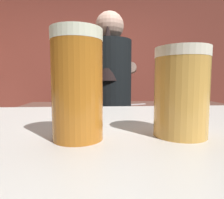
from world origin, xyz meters
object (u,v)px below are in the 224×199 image
at_px(chefs_knife, 135,104).
at_px(bottle_soy, 67,76).
at_px(bartender, 110,103).
at_px(bottle_vinegar, 98,76).
at_px(pint_glass_far, 181,92).
at_px(knife_block, 194,94).
at_px(pint_glass_near, 77,85).
at_px(mixing_bowl, 91,103).

height_order(chefs_knife, bottle_soy, bottle_soy).
height_order(bartender, chefs_knife, bartender).
distance_m(bartender, bottle_vinegar, 1.75).
distance_m(bartender, pint_glass_far, 1.27).
height_order(knife_block, chefs_knife, knife_block).
distance_m(chefs_knife, bottle_soy, 1.61).
bearing_deg(chefs_knife, pint_glass_near, -125.55).
xyz_separation_m(bartender, pint_glass_near, (-0.12, -1.27, 0.16)).
bearing_deg(chefs_knife, pint_glass_far, -120.57).
distance_m(bartender, bottle_soy, 1.83).
distance_m(pint_glass_near, pint_glass_far, 0.15).
bearing_deg(bartender, knife_block, -54.55).
distance_m(pint_glass_far, bottle_soy, 3.05).
height_order(bartender, knife_block, bartender).
xyz_separation_m(mixing_bowl, bottle_vinegar, (0.07, 1.29, 0.31)).
height_order(chefs_knife, pint_glass_far, pint_glass_far).
bearing_deg(pint_glass_far, pint_glass_near, -177.20).
bearing_deg(chefs_knife, bartender, -146.94).
relative_size(knife_block, bottle_vinegar, 1.08).
distance_m(pint_glass_near, bottle_soy, 3.03).
bearing_deg(knife_block, pint_glass_near, -121.10).
height_order(pint_glass_near, bottle_vinegar, bottle_vinegar).
bearing_deg(bartender, bottle_vinegar, 13.91).
height_order(knife_block, pint_glass_near, pint_glass_near).
bearing_deg(mixing_bowl, bottle_soy, 108.76).
bearing_deg(mixing_bowl, pint_glass_far, -83.54).
height_order(bartender, pint_glass_near, bartender).
height_order(pint_glass_far, bottle_vinegar, bottle_vinegar).
bearing_deg(bottle_soy, bartender, -70.97).
xyz_separation_m(mixing_bowl, bottle_soy, (-0.43, 1.27, 0.30)).
bearing_deg(bottle_vinegar, pint_glass_far, -87.61).
relative_size(bartender, pint_glass_near, 10.88).
height_order(knife_block, bottle_vinegar, bottle_vinegar).
height_order(bartender, bottle_vinegar, bartender).
xyz_separation_m(pint_glass_near, bottle_vinegar, (0.03, 3.00, 0.10)).
height_order(chefs_knife, pint_glass_near, pint_glass_near).
xyz_separation_m(knife_block, mixing_bowl, (-1.06, 0.03, -0.08)).
distance_m(knife_block, pint_glass_near, 1.97).
xyz_separation_m(knife_block, bottle_soy, (-1.49, 1.31, 0.21)).
xyz_separation_m(knife_block, chefs_knife, (-0.62, -0.00, -0.10)).
bearing_deg(pint_glass_near, pint_glass_far, 2.80).
bearing_deg(knife_block, pint_glass_far, -117.24).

